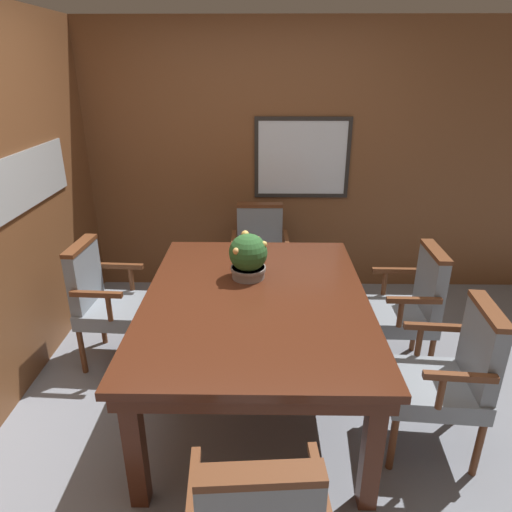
{
  "coord_description": "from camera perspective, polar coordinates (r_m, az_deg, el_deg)",
  "views": [
    {
      "loc": [
        0.08,
        -2.34,
        2.07
      ],
      "look_at": [
        0.04,
        0.27,
        0.97
      ],
      "focal_mm": 32.0,
      "sensor_mm": 36.0,
      "label": 1
    }
  ],
  "objects": [
    {
      "name": "chair_head_far",
      "position": [
        4.08,
        0.48,
        0.34
      ],
      "size": [
        0.5,
        0.52,
        0.93
      ],
      "rotation": [
        0.0,
        0.0,
        0.02
      ],
      "color": "brown",
      "rests_on": "ground_plane"
    },
    {
      "name": "chair_left_far",
      "position": [
        3.48,
        -18.17,
        -5.08
      ],
      "size": [
        0.53,
        0.51,
        0.93
      ],
      "rotation": [
        0.0,
        0.0,
        1.51
      ],
      "color": "brown",
      "rests_on": "ground_plane"
    },
    {
      "name": "dining_table",
      "position": [
        2.83,
        -0.04,
        -6.6
      ],
      "size": [
        1.36,
        1.81,
        0.77
      ],
      "color": "#4C2314",
      "rests_on": "ground_plane"
    },
    {
      "name": "potted_plant",
      "position": [
        2.96,
        -0.96,
        -0.03
      ],
      "size": [
        0.25,
        0.25,
        0.31
      ],
      "color": "gray",
      "rests_on": "dining_table"
    },
    {
      "name": "ground_plane",
      "position": [
        3.12,
        -0.79,
        -18.63
      ],
      "size": [
        14.0,
        14.0,
        0.0
      ],
      "primitive_type": "plane",
      "color": "gray"
    },
    {
      "name": "chair_right_far",
      "position": [
        3.4,
        18.36,
        -5.78
      ],
      "size": [
        0.52,
        0.5,
        0.93
      ],
      "rotation": [
        0.0,
        0.0,
        -1.59
      ],
      "color": "brown",
      "rests_on": "ground_plane"
    },
    {
      "name": "chair_right_near",
      "position": [
        2.78,
        22.95,
        -13.46
      ],
      "size": [
        0.54,
        0.52,
        0.93
      ],
      "rotation": [
        0.0,
        0.0,
        -1.65
      ],
      "color": "brown",
      "rests_on": "ground_plane"
    },
    {
      "name": "wall_back",
      "position": [
        4.31,
        -0.14,
        11.56
      ],
      "size": [
        7.2,
        0.08,
        2.45
      ],
      "color": "brown",
      "rests_on": "ground_plane"
    }
  ]
}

